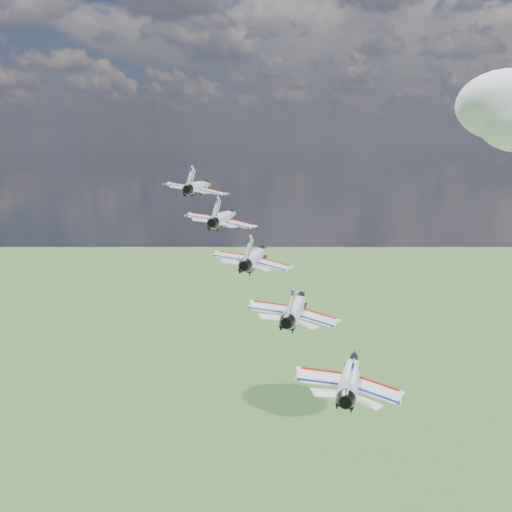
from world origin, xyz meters
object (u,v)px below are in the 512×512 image
at_px(jet_2, 256,256).
at_px(jet_4, 351,374).
at_px(jet_3, 296,306).
at_px(jet_1, 225,217).
at_px(jet_0, 200,186).

height_order(jet_2, jet_4, jet_2).
bearing_deg(jet_2, jet_3, -56.32).
height_order(jet_1, jet_2, jet_1).
distance_m(jet_0, jet_1, 11.96).
xyz_separation_m(jet_1, jet_2, (8.07, -8.13, -3.41)).
bearing_deg(jet_4, jet_2, 123.68).
bearing_deg(jet_3, jet_2, 123.68).
bearing_deg(jet_4, jet_1, 123.68).
bearing_deg(jet_0, jet_1, -56.32).
xyz_separation_m(jet_0, jet_3, (24.22, -24.39, -10.23)).
bearing_deg(jet_0, jet_4, -56.32).
height_order(jet_1, jet_4, jet_1).
bearing_deg(jet_2, jet_1, 123.68).
relative_size(jet_0, jet_2, 1.00).
height_order(jet_0, jet_2, jet_0).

